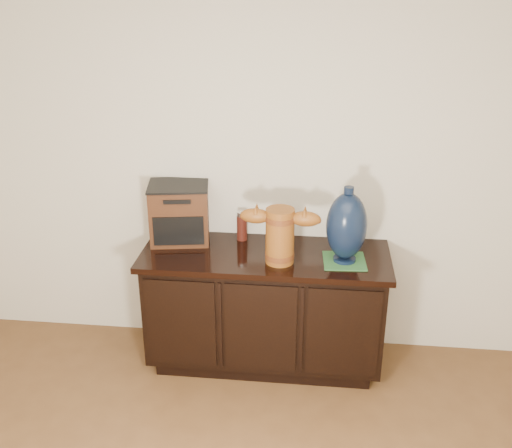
# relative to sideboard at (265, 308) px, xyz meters

# --- Properties ---
(sideboard) EXTENTS (1.46, 0.56, 0.75)m
(sideboard) POSITION_rel_sideboard_xyz_m (0.00, 0.00, 0.00)
(sideboard) COLOR black
(sideboard) RESTS_ON ground
(terracotta_vessel) EXTENTS (0.45, 0.17, 0.32)m
(terracotta_vessel) POSITION_rel_sideboard_xyz_m (0.09, -0.10, 0.55)
(terracotta_vessel) COLOR #8F511A
(terracotta_vessel) RESTS_ON sideboard
(tv_radio) EXTENTS (0.40, 0.34, 0.36)m
(tv_radio) POSITION_rel_sideboard_xyz_m (-0.54, 0.14, 0.55)
(tv_radio) COLOR #402010
(tv_radio) RESTS_ON sideboard
(green_mat) EXTENTS (0.25, 0.25, 0.01)m
(green_mat) POSITION_rel_sideboard_xyz_m (0.46, -0.05, 0.37)
(green_mat) COLOR #2A5D2D
(green_mat) RESTS_ON sideboard
(lamp_base) EXTENTS (0.24, 0.24, 0.44)m
(lamp_base) POSITION_rel_sideboard_xyz_m (0.46, -0.05, 0.59)
(lamp_base) COLOR black
(lamp_base) RESTS_ON green_mat
(spray_can) EXTENTS (0.06, 0.06, 0.18)m
(spray_can) POSITION_rel_sideboard_xyz_m (-0.16, 0.18, 0.46)
(spray_can) COLOR maroon
(spray_can) RESTS_ON sideboard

